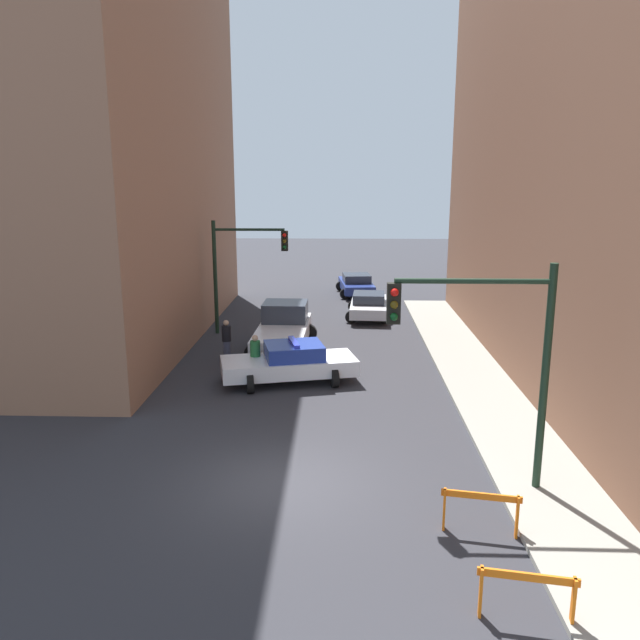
{
  "coord_description": "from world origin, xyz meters",
  "views": [
    {
      "loc": [
        1.34,
        -13.54,
        7.12
      ],
      "look_at": [
        0.58,
        8.76,
        1.97
      ],
      "focal_mm": 35.0,
      "sensor_mm": 36.0,
      "label": 1
    }
  ],
  "objects_px": {
    "pedestrian_crossing": "(255,357)",
    "barrier_mid": "(481,506)",
    "white_truck": "(283,329)",
    "parked_car_mid": "(356,284)",
    "traffic_light_far": "(239,261)",
    "parked_car_near": "(369,305)",
    "pedestrian_corner": "(227,340)",
    "barrier_front": "(527,589)",
    "traffic_light_near": "(494,344)",
    "police_car": "(290,363)"
  },
  "relations": [
    {
      "from": "barrier_front",
      "to": "white_truck",
      "type": "bearing_deg",
      "value": 108.59
    },
    {
      "from": "barrier_front",
      "to": "barrier_mid",
      "type": "xyz_separation_m",
      "value": [
        -0.18,
        2.6,
        0.0
      ]
    },
    {
      "from": "parked_car_near",
      "to": "police_car",
      "type": "bearing_deg",
      "value": -103.48
    },
    {
      "from": "white_truck",
      "to": "pedestrian_crossing",
      "type": "height_order",
      "value": "white_truck"
    },
    {
      "from": "police_car",
      "to": "parked_car_mid",
      "type": "height_order",
      "value": "police_car"
    },
    {
      "from": "traffic_light_near",
      "to": "white_truck",
      "type": "distance_m",
      "value": 13.36
    },
    {
      "from": "pedestrian_crossing",
      "to": "barrier_front",
      "type": "xyz_separation_m",
      "value": [
        6.08,
        -12.27,
        -0.24
      ]
    },
    {
      "from": "white_truck",
      "to": "pedestrian_corner",
      "type": "xyz_separation_m",
      "value": [
        -2.09,
        -1.6,
        -0.04
      ]
    },
    {
      "from": "police_car",
      "to": "barrier_mid",
      "type": "bearing_deg",
      "value": -167.42
    },
    {
      "from": "traffic_light_far",
      "to": "white_truck",
      "type": "relative_size",
      "value": 0.96
    },
    {
      "from": "traffic_light_near",
      "to": "barrier_mid",
      "type": "relative_size",
      "value": 3.28
    },
    {
      "from": "parked_car_mid",
      "to": "barrier_front",
      "type": "height_order",
      "value": "parked_car_mid"
    },
    {
      "from": "traffic_light_far",
      "to": "parked_car_near",
      "type": "height_order",
      "value": "traffic_light_far"
    },
    {
      "from": "parked_car_mid",
      "to": "barrier_mid",
      "type": "xyz_separation_m",
      "value": [
        1.92,
        -26.28,
        -0.06
      ]
    },
    {
      "from": "parked_car_mid",
      "to": "white_truck",
      "type": "bearing_deg",
      "value": -110.29
    },
    {
      "from": "parked_car_near",
      "to": "barrier_mid",
      "type": "bearing_deg",
      "value": -82.36
    },
    {
      "from": "white_truck",
      "to": "parked_car_mid",
      "type": "xyz_separation_m",
      "value": [
        3.33,
        12.72,
        -0.23
      ]
    },
    {
      "from": "parked_car_mid",
      "to": "pedestrian_crossing",
      "type": "height_order",
      "value": "pedestrian_crossing"
    },
    {
      "from": "traffic_light_near",
      "to": "pedestrian_corner",
      "type": "relative_size",
      "value": 3.13
    },
    {
      "from": "police_car",
      "to": "pedestrian_corner",
      "type": "distance_m",
      "value": 3.69
    },
    {
      "from": "traffic_light_far",
      "to": "barrier_front",
      "type": "xyz_separation_m",
      "value": [
        7.7,
        -19.03,
        -2.78
      ]
    },
    {
      "from": "barrier_mid",
      "to": "parked_car_mid",
      "type": "bearing_deg",
      "value": 94.19
    },
    {
      "from": "pedestrian_corner",
      "to": "traffic_light_near",
      "type": "bearing_deg",
      "value": 135.07
    },
    {
      "from": "pedestrian_corner",
      "to": "pedestrian_crossing",
      "type": "bearing_deg",
      "value": 129.56
    },
    {
      "from": "traffic_light_far",
      "to": "white_truck",
      "type": "bearing_deg",
      "value": -51.66
    },
    {
      "from": "traffic_light_near",
      "to": "parked_car_mid",
      "type": "height_order",
      "value": "traffic_light_near"
    },
    {
      "from": "pedestrian_crossing",
      "to": "barrier_front",
      "type": "height_order",
      "value": "pedestrian_crossing"
    },
    {
      "from": "pedestrian_crossing",
      "to": "barrier_mid",
      "type": "bearing_deg",
      "value": -121.08
    },
    {
      "from": "traffic_light_near",
      "to": "parked_car_mid",
      "type": "bearing_deg",
      "value": 95.7
    },
    {
      "from": "traffic_light_far",
      "to": "white_truck",
      "type": "distance_m",
      "value": 4.41
    },
    {
      "from": "white_truck",
      "to": "pedestrian_crossing",
      "type": "distance_m",
      "value": 3.95
    },
    {
      "from": "barrier_mid",
      "to": "pedestrian_crossing",
      "type": "bearing_deg",
      "value": 121.37
    },
    {
      "from": "pedestrian_corner",
      "to": "barrier_front",
      "type": "bearing_deg",
      "value": 124.65
    },
    {
      "from": "traffic_light_near",
      "to": "barrier_mid",
      "type": "distance_m",
      "value": 3.47
    },
    {
      "from": "pedestrian_corner",
      "to": "barrier_front",
      "type": "distance_m",
      "value": 16.4
    },
    {
      "from": "traffic_light_near",
      "to": "barrier_front",
      "type": "xyz_separation_m",
      "value": [
        -0.33,
        -4.42,
        -2.91
      ]
    },
    {
      "from": "parked_car_near",
      "to": "barrier_front",
      "type": "xyz_separation_m",
      "value": [
        1.61,
        -22.55,
        -0.06
      ]
    },
    {
      "from": "parked_car_near",
      "to": "barrier_front",
      "type": "bearing_deg",
      "value": -82.36
    },
    {
      "from": "traffic_light_far",
      "to": "traffic_light_near",
      "type": "bearing_deg",
      "value": -61.21
    },
    {
      "from": "traffic_light_near",
      "to": "pedestrian_crossing",
      "type": "relative_size",
      "value": 3.13
    },
    {
      "from": "police_car",
      "to": "white_truck",
      "type": "xyz_separation_m",
      "value": [
        -0.61,
        4.11,
        0.18
      ]
    },
    {
      "from": "pedestrian_crossing",
      "to": "barrier_front",
      "type": "bearing_deg",
      "value": -126.09
    },
    {
      "from": "traffic_light_near",
      "to": "barrier_front",
      "type": "height_order",
      "value": "traffic_light_near"
    },
    {
      "from": "parked_car_near",
      "to": "parked_car_mid",
      "type": "bearing_deg",
      "value": 98.05
    },
    {
      "from": "white_truck",
      "to": "traffic_light_far",
      "type": "bearing_deg",
      "value": 129.46
    },
    {
      "from": "parked_car_near",
      "to": "barrier_mid",
      "type": "xyz_separation_m",
      "value": [
        1.43,
        -19.95,
        -0.06
      ]
    },
    {
      "from": "pedestrian_crossing",
      "to": "traffic_light_far",
      "type": "bearing_deg",
      "value": 41.03
    },
    {
      "from": "traffic_light_far",
      "to": "pedestrian_corner",
      "type": "bearing_deg",
      "value": -87.79
    },
    {
      "from": "white_truck",
      "to": "parked_car_mid",
      "type": "bearing_deg",
      "value": 76.45
    },
    {
      "from": "pedestrian_corner",
      "to": "barrier_front",
      "type": "height_order",
      "value": "pedestrian_corner"
    }
  ]
}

